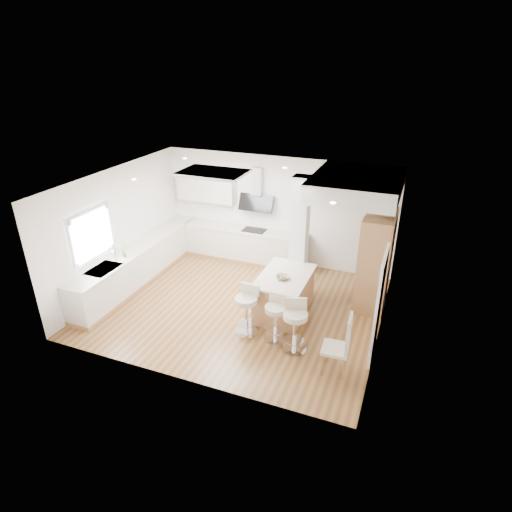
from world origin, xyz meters
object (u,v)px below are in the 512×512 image
at_px(peninsula, 284,294).
at_px(bar_stool_a, 247,307).
at_px(bar_stool_b, 276,316).
at_px(dining_chair, 342,343).
at_px(bar_stool_c, 295,323).

bearing_deg(peninsula, bar_stool_a, -116.66).
relative_size(peninsula, bar_stool_b, 1.58).
relative_size(peninsula, dining_chair, 1.31).
bearing_deg(bar_stool_b, bar_stool_c, -20.78).
xyz_separation_m(peninsula, bar_stool_b, (0.13, -0.94, 0.07)).
xyz_separation_m(bar_stool_c, dining_chair, (0.92, -0.31, 0.03)).
bearing_deg(bar_stool_a, dining_chair, -9.69).
relative_size(bar_stool_b, bar_stool_c, 0.92).
distance_m(bar_stool_a, dining_chair, 2.01).
xyz_separation_m(peninsula, bar_stool_a, (-0.47, -0.93, 0.11)).
relative_size(bar_stool_a, bar_stool_c, 0.99).
bearing_deg(peninsula, bar_stool_b, -81.70).
bearing_deg(bar_stool_a, bar_stool_c, -5.66).
bearing_deg(dining_chair, bar_stool_c, 158.42).
height_order(peninsula, bar_stool_b, peninsula).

